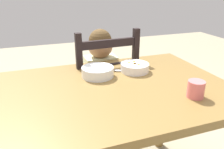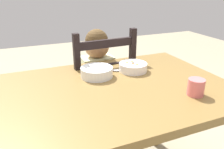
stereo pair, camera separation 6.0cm
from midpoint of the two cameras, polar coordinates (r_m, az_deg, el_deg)
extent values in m
cube|color=olive|center=(1.16, -3.79, -4.62)|extent=(1.32, 0.84, 0.04)
cylinder|color=olive|center=(1.84, 10.42, -7.52)|extent=(0.07, 0.07, 0.72)
cube|color=black|center=(1.77, -4.75, -5.56)|extent=(0.43, 0.43, 0.02)
cube|color=black|center=(2.10, -1.45, -7.83)|extent=(0.04, 0.04, 0.43)
cube|color=black|center=(2.00, -11.66, -9.94)|extent=(0.04, 0.04, 0.43)
cube|color=black|center=(1.81, 3.45, -13.29)|extent=(0.04, 0.04, 0.43)
cube|color=black|center=(1.69, -8.48, -16.28)|extent=(0.04, 0.04, 0.43)
cube|color=black|center=(1.57, 3.86, 1.77)|extent=(0.04, 0.04, 0.53)
cube|color=black|center=(1.44, -9.58, -0.43)|extent=(0.04, 0.04, 0.53)
cube|color=black|center=(1.44, -2.69, 7.63)|extent=(0.36, 0.04, 0.05)
cube|color=black|center=(1.49, -2.59, 1.68)|extent=(0.36, 0.04, 0.05)
cube|color=beige|center=(1.67, -4.61, -0.84)|extent=(0.22, 0.14, 0.32)
sphere|color=#AB7D57|center=(1.60, -4.87, 7.01)|extent=(0.17, 0.17, 0.17)
sphere|color=brown|center=(1.59, -4.91, 8.34)|extent=(0.16, 0.16, 0.16)
cylinder|color=#3F4C72|center=(1.75, -4.69, -14.25)|extent=(0.07, 0.07, 0.45)
cylinder|color=#3F4C72|center=(1.78, -1.23, -13.48)|extent=(0.07, 0.07, 0.45)
cylinder|color=beige|center=(1.52, -8.15, -0.14)|extent=(0.06, 0.24, 0.13)
cylinder|color=beige|center=(1.60, 0.86, 1.22)|extent=(0.06, 0.24, 0.13)
cylinder|color=white|center=(1.29, -5.13, 0.60)|extent=(0.18, 0.18, 0.05)
cylinder|color=white|center=(1.30, -5.09, -0.40)|extent=(0.08, 0.08, 0.01)
cylinder|color=#4F8E35|center=(1.29, -5.14, 0.94)|extent=(0.15, 0.15, 0.03)
sphere|color=#579B31|center=(1.30, -5.66, 1.85)|extent=(0.01, 0.01, 0.01)
sphere|color=#53923D|center=(1.31, -4.68, 1.98)|extent=(0.01, 0.01, 0.01)
sphere|color=#558D2A|center=(1.28, -5.08, 1.54)|extent=(0.01, 0.01, 0.01)
cylinder|color=white|center=(1.37, 3.96, 1.84)|extent=(0.17, 0.17, 0.05)
cylinder|color=white|center=(1.38, 3.94, 1.00)|extent=(0.07, 0.07, 0.01)
cylinder|color=orange|center=(1.37, 3.97, 2.13)|extent=(0.14, 0.14, 0.03)
cube|color=orange|center=(1.36, 3.88, 2.62)|extent=(0.02, 0.02, 0.01)
cube|color=orange|center=(1.37, 3.98, 2.67)|extent=(0.01, 0.01, 0.01)
cube|color=orange|center=(1.38, 2.55, 2.88)|extent=(0.02, 0.02, 0.01)
cube|color=orange|center=(1.35, 4.93, 2.36)|extent=(0.02, 0.02, 0.01)
cube|color=orange|center=(1.37, 3.99, 2.68)|extent=(0.02, 0.02, 0.01)
cube|color=orange|center=(1.40, 3.77, 3.11)|extent=(0.02, 0.02, 0.01)
cube|color=silver|center=(1.36, 2.49, 0.70)|extent=(0.08, 0.07, 0.00)
ellipsoid|color=silver|center=(1.37, -0.26, 1.03)|extent=(0.05, 0.05, 0.01)
cylinder|color=#E46E6F|center=(1.13, 18.60, -2.99)|extent=(0.08, 0.08, 0.08)
camera|label=1|loc=(0.03, 88.55, 0.59)|focal=37.01mm
camera|label=2|loc=(0.03, -91.45, -0.59)|focal=37.01mm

